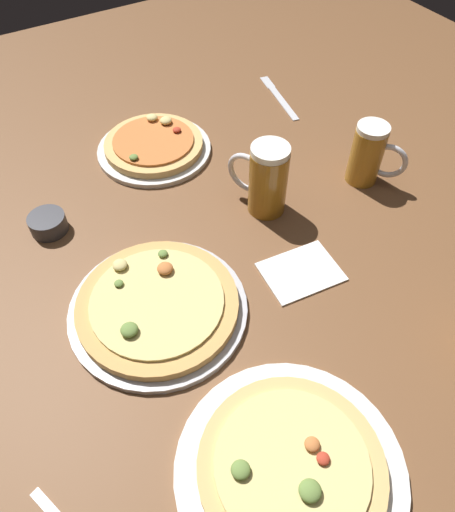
{
  "coord_description": "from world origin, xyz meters",
  "views": [
    {
      "loc": [
        -0.31,
        -0.52,
        0.73
      ],
      "look_at": [
        0.0,
        0.0,
        0.02
      ],
      "focal_mm": 34.07,
      "sensor_mm": 36.0,
      "label": 1
    }
  ],
  "objects_px": {
    "beer_mug_pale": "(369,155)",
    "ramekin_sauce": "(48,223)",
    "napkin_folded": "(301,271)",
    "pizza_plate_far": "(154,146)",
    "pizza_plate_side": "(158,306)",
    "pizza_plate_near": "(291,468)",
    "knife_right": "(279,97)",
    "beer_mug_dark": "(266,179)"
  },
  "relations": [
    {
      "from": "beer_mug_dark",
      "to": "napkin_folded",
      "type": "height_order",
      "value": "beer_mug_dark"
    },
    {
      "from": "pizza_plate_side",
      "to": "beer_mug_pale",
      "type": "bearing_deg",
      "value": 8.66
    },
    {
      "from": "beer_mug_pale",
      "to": "ramekin_sauce",
      "type": "distance_m",
      "value": 0.7
    },
    {
      "from": "pizza_plate_near",
      "to": "knife_right",
      "type": "distance_m",
      "value": 0.98
    },
    {
      "from": "pizza_plate_far",
      "to": "pizza_plate_side",
      "type": "xyz_separation_m",
      "value": [
        -0.2,
        -0.43,
        0.0
      ]
    },
    {
      "from": "pizza_plate_far",
      "to": "beer_mug_pale",
      "type": "distance_m",
      "value": 0.5
    },
    {
      "from": "knife_right",
      "to": "napkin_folded",
      "type": "bearing_deg",
      "value": -121.18
    },
    {
      "from": "pizza_plate_far",
      "to": "pizza_plate_side",
      "type": "bearing_deg",
      "value": -114.84
    },
    {
      "from": "pizza_plate_near",
      "to": "ramekin_sauce",
      "type": "relative_size",
      "value": 4.4
    },
    {
      "from": "pizza_plate_side",
      "to": "napkin_folded",
      "type": "height_order",
      "value": "pizza_plate_side"
    },
    {
      "from": "beer_mug_pale",
      "to": "ramekin_sauce",
      "type": "xyz_separation_m",
      "value": [
        -0.66,
        0.22,
        -0.05
      ]
    },
    {
      "from": "pizza_plate_side",
      "to": "beer_mug_dark",
      "type": "height_order",
      "value": "beer_mug_dark"
    },
    {
      "from": "ramekin_sauce",
      "to": "napkin_folded",
      "type": "relative_size",
      "value": 0.52
    },
    {
      "from": "ramekin_sauce",
      "to": "napkin_folded",
      "type": "xyz_separation_m",
      "value": [
        0.38,
        -0.36,
        -0.01
      ]
    },
    {
      "from": "pizza_plate_near",
      "to": "knife_right",
      "type": "relative_size",
      "value": 1.47
    },
    {
      "from": "beer_mug_pale",
      "to": "ramekin_sauce",
      "type": "relative_size",
      "value": 1.87
    },
    {
      "from": "knife_right",
      "to": "beer_mug_dark",
      "type": "bearing_deg",
      "value": -129.39
    },
    {
      "from": "ramekin_sauce",
      "to": "beer_mug_pale",
      "type": "bearing_deg",
      "value": -18.0
    },
    {
      "from": "ramekin_sauce",
      "to": "napkin_folded",
      "type": "distance_m",
      "value": 0.52
    },
    {
      "from": "pizza_plate_far",
      "to": "ramekin_sauce",
      "type": "distance_m",
      "value": 0.33
    },
    {
      "from": "pizza_plate_near",
      "to": "ramekin_sauce",
      "type": "distance_m",
      "value": 0.66
    },
    {
      "from": "pizza_plate_near",
      "to": "napkin_folded",
      "type": "relative_size",
      "value": 2.3
    },
    {
      "from": "pizza_plate_side",
      "to": "beer_mug_pale",
      "type": "relative_size",
      "value": 2.27
    },
    {
      "from": "pizza_plate_side",
      "to": "beer_mug_dark",
      "type": "xyz_separation_m",
      "value": [
        0.32,
        0.13,
        0.06
      ]
    },
    {
      "from": "pizza_plate_side",
      "to": "beer_mug_dark",
      "type": "relative_size",
      "value": 2.01
    },
    {
      "from": "pizza_plate_far",
      "to": "pizza_plate_side",
      "type": "height_order",
      "value": "same"
    },
    {
      "from": "beer_mug_pale",
      "to": "knife_right",
      "type": "height_order",
      "value": "beer_mug_pale"
    },
    {
      "from": "pizza_plate_near",
      "to": "beer_mug_pale",
      "type": "relative_size",
      "value": 2.35
    },
    {
      "from": "knife_right",
      "to": "pizza_plate_side",
      "type": "bearing_deg",
      "value": -141.93
    },
    {
      "from": "ramekin_sauce",
      "to": "knife_right",
      "type": "height_order",
      "value": "ramekin_sauce"
    },
    {
      "from": "pizza_plate_side",
      "to": "pizza_plate_near",
      "type": "bearing_deg",
      "value": -83.47
    },
    {
      "from": "beer_mug_pale",
      "to": "ramekin_sauce",
      "type": "height_order",
      "value": "beer_mug_pale"
    },
    {
      "from": "pizza_plate_far",
      "to": "knife_right",
      "type": "xyz_separation_m",
      "value": [
        0.4,
        0.04,
        -0.01
      ]
    },
    {
      "from": "pizza_plate_side",
      "to": "napkin_folded",
      "type": "bearing_deg",
      "value": -12.64
    },
    {
      "from": "napkin_folded",
      "to": "knife_right",
      "type": "bearing_deg",
      "value": 58.82
    },
    {
      "from": "beer_mug_dark",
      "to": "knife_right",
      "type": "bearing_deg",
      "value": 50.61
    },
    {
      "from": "pizza_plate_side",
      "to": "beer_mug_pale",
      "type": "height_order",
      "value": "beer_mug_pale"
    },
    {
      "from": "pizza_plate_far",
      "to": "pizza_plate_side",
      "type": "distance_m",
      "value": 0.47
    },
    {
      "from": "beer_mug_dark",
      "to": "beer_mug_pale",
      "type": "bearing_deg",
      "value": -9.57
    },
    {
      "from": "pizza_plate_side",
      "to": "ramekin_sauce",
      "type": "xyz_separation_m",
      "value": [
        -0.1,
        0.3,
        0.0
      ]
    },
    {
      "from": "pizza_plate_far",
      "to": "napkin_folded",
      "type": "distance_m",
      "value": 0.49
    },
    {
      "from": "pizza_plate_side",
      "to": "knife_right",
      "type": "height_order",
      "value": "pizza_plate_side"
    }
  ]
}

